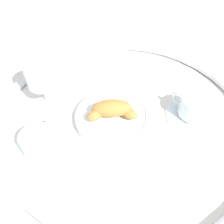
{
  "coord_description": "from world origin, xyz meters",
  "views": [
    {
      "loc": [
        -0.01,
        0.41,
        0.47
      ],
      "look_at": [
        0.03,
        0.01,
        0.03
      ],
      "focal_mm": 37.93,
      "sensor_mm": 36.0,
      "label": 1
    }
  ],
  "objects_px": {
    "coffee_cup_near": "(193,109)",
    "sugar_packet": "(76,87)",
    "pastry_plate": "(112,117)",
    "juice_glass_left": "(40,74)",
    "croissant_large": "(112,110)",
    "coffee_cup_far": "(40,144)"
  },
  "relations": [
    {
      "from": "coffee_cup_near",
      "to": "sugar_packet",
      "type": "xyz_separation_m",
      "value": [
        0.33,
        -0.08,
        -0.02
      ]
    },
    {
      "from": "pastry_plate",
      "to": "juice_glass_left",
      "type": "bearing_deg",
      "value": -16.1
    },
    {
      "from": "pastry_plate",
      "to": "croissant_large",
      "type": "bearing_deg",
      "value": 98.68
    },
    {
      "from": "croissant_large",
      "to": "coffee_cup_near",
      "type": "distance_m",
      "value": 0.21
    },
    {
      "from": "sugar_packet",
      "to": "coffee_cup_far",
      "type": "bearing_deg",
      "value": 78.28
    },
    {
      "from": "croissant_large",
      "to": "juice_glass_left",
      "type": "height_order",
      "value": "juice_glass_left"
    },
    {
      "from": "juice_glass_left",
      "to": "sugar_packet",
      "type": "relative_size",
      "value": 2.8
    },
    {
      "from": "pastry_plate",
      "to": "sugar_packet",
      "type": "xyz_separation_m",
      "value": [
        0.12,
        -0.11,
        -0.01
      ]
    },
    {
      "from": "croissant_large",
      "to": "coffee_cup_far",
      "type": "height_order",
      "value": "croissant_large"
    },
    {
      "from": "coffee_cup_far",
      "to": "croissant_large",
      "type": "bearing_deg",
      "value": -145.42
    },
    {
      "from": "croissant_large",
      "to": "coffee_cup_near",
      "type": "bearing_deg",
      "value": -169.79
    },
    {
      "from": "coffee_cup_far",
      "to": "juice_glass_left",
      "type": "relative_size",
      "value": 0.97
    },
    {
      "from": "pastry_plate",
      "to": "croissant_large",
      "type": "xyz_separation_m",
      "value": [
        -0.0,
        0.0,
        0.03
      ]
    },
    {
      "from": "coffee_cup_near",
      "to": "juice_glass_left",
      "type": "distance_m",
      "value": 0.4
    },
    {
      "from": "pastry_plate",
      "to": "coffee_cup_far",
      "type": "height_order",
      "value": "coffee_cup_far"
    },
    {
      "from": "croissant_large",
      "to": "coffee_cup_far",
      "type": "xyz_separation_m",
      "value": [
        0.16,
        0.11,
        -0.02
      ]
    },
    {
      "from": "coffee_cup_near",
      "to": "pastry_plate",
      "type": "bearing_deg",
      "value": 9.35
    },
    {
      "from": "coffee_cup_far",
      "to": "sugar_packet",
      "type": "xyz_separation_m",
      "value": [
        -0.04,
        -0.22,
        -0.02
      ]
    },
    {
      "from": "croissant_large",
      "to": "pastry_plate",
      "type": "bearing_deg",
      "value": -81.32
    },
    {
      "from": "sugar_packet",
      "to": "pastry_plate",
      "type": "bearing_deg",
      "value": 134.22
    },
    {
      "from": "coffee_cup_far",
      "to": "juice_glass_left",
      "type": "distance_m",
      "value": 0.18
    },
    {
      "from": "coffee_cup_far",
      "to": "pastry_plate",
      "type": "bearing_deg",
      "value": -144.56
    }
  ]
}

